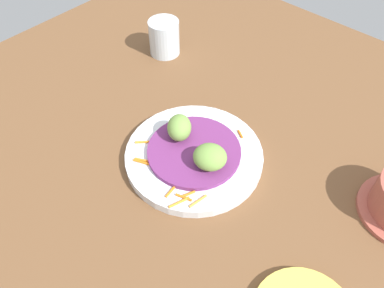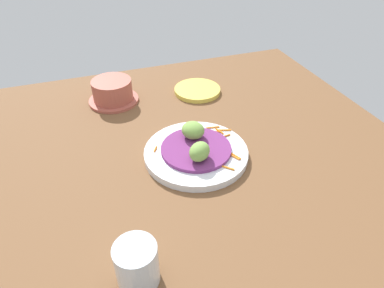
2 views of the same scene
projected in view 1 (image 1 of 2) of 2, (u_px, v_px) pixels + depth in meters
table_surface at (190, 144)px, 72.50cm from camera, size 110.00×110.00×2.00cm
main_plate at (194, 156)px, 68.18cm from camera, size 24.12×24.12×1.73cm
cabbage_bed at (194, 151)px, 67.20cm from camera, size 16.30×16.30×0.87cm
carrot_garnish at (173, 176)px, 63.90cm from camera, size 20.49×17.10×0.40cm
guac_scoop_left at (179, 128)px, 67.54cm from camera, size 6.84×6.74×4.06cm
guac_scoop_center at (210, 157)px, 63.24cm from camera, size 7.22×7.39×3.89cm
water_glass at (164, 37)px, 87.12cm from camera, size 6.86×6.86×7.90cm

